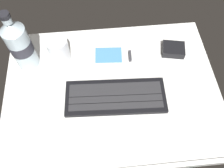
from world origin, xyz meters
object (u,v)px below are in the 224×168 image
Objects in this scene: handheld_device at (111,56)px; water_bottle at (20,45)px; keyboard at (116,97)px; juice_cup at (59,51)px; charger_block at (173,49)px.

water_bottle reaches higher than handheld_device.
juice_cup is at bearing 134.97° from keyboard.
handheld_device is 27.28cm from water_bottle.
charger_block is at bearing -1.55° from juice_cup.
charger_block is (20.45, 0.40, 0.47)cm from handheld_device.
keyboard reaches higher than handheld_device.
water_bottle is (-25.99, 0.55, 8.28)cm from handheld_device.
charger_block reaches higher than handheld_device.
keyboard is 25.31cm from charger_block.
charger_block is at bearing -0.19° from water_bottle.
handheld_device is 1.55× the size of juice_cup.
juice_cup is 11.34cm from water_bottle.
water_bottle is (-26.06, 15.15, 8.20)cm from keyboard.
water_bottle is at bearing 179.81° from charger_block.
keyboard is 31.24cm from water_bottle.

